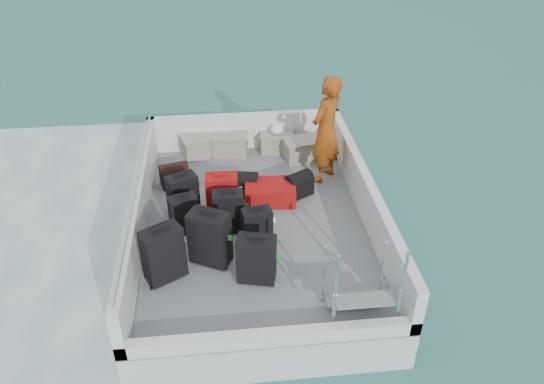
{
  "coord_description": "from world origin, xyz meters",
  "views": [
    {
      "loc": [
        -0.44,
        -6.64,
        5.58
      ],
      "look_at": [
        0.29,
        0.22,
        1.0
      ],
      "focal_mm": 35.0,
      "sensor_mm": 36.0,
      "label": 1
    }
  ],
  "objects_px": {
    "suitcase_0": "(164,255)",
    "crate_3": "(302,150)",
    "suitcase_5": "(222,195)",
    "suitcase_1": "(184,215)",
    "suitcase_3": "(210,239)",
    "passenger": "(326,130)",
    "suitcase_7": "(257,227)",
    "crate_2": "(277,143)",
    "crate_0": "(199,146)",
    "suitcase_2": "(183,194)",
    "suitcase_4": "(229,212)",
    "crate_1": "(230,145)",
    "suitcase_6": "(257,260)",
    "suitcase_8": "(270,192)"
  },
  "relations": [
    {
      "from": "suitcase_2",
      "to": "suitcase_7",
      "type": "distance_m",
      "value": 1.43
    },
    {
      "from": "crate_1",
      "to": "suitcase_2",
      "type": "bearing_deg",
      "value": -113.97
    },
    {
      "from": "crate_2",
      "to": "suitcase_6",
      "type": "bearing_deg",
      "value": -100.84
    },
    {
      "from": "suitcase_2",
      "to": "suitcase_3",
      "type": "distance_m",
      "value": 1.34
    },
    {
      "from": "suitcase_0",
      "to": "crate_3",
      "type": "bearing_deg",
      "value": 22.14
    },
    {
      "from": "suitcase_2",
      "to": "suitcase_4",
      "type": "relative_size",
      "value": 0.98
    },
    {
      "from": "suitcase_0",
      "to": "suitcase_5",
      "type": "bearing_deg",
      "value": 30.45
    },
    {
      "from": "suitcase_3",
      "to": "suitcase_4",
      "type": "xyz_separation_m",
      "value": [
        0.28,
        0.71,
        -0.07
      ]
    },
    {
      "from": "passenger",
      "to": "suitcase_6",
      "type": "bearing_deg",
      "value": 13.89
    },
    {
      "from": "suitcase_0",
      "to": "crate_1",
      "type": "xyz_separation_m",
      "value": [
        1.0,
        3.35,
        -0.22
      ]
    },
    {
      "from": "suitcase_3",
      "to": "suitcase_1",
      "type": "bearing_deg",
      "value": 144.91
    },
    {
      "from": "suitcase_8",
      "to": "suitcase_3",
      "type": "bearing_deg",
      "value": 149.16
    },
    {
      "from": "suitcase_6",
      "to": "crate_1",
      "type": "bearing_deg",
      "value": 107.06
    },
    {
      "from": "suitcase_6",
      "to": "suitcase_8",
      "type": "bearing_deg",
      "value": 92.23
    },
    {
      "from": "suitcase_7",
      "to": "crate_3",
      "type": "height_order",
      "value": "suitcase_7"
    },
    {
      "from": "suitcase_4",
      "to": "suitcase_8",
      "type": "xyz_separation_m",
      "value": [
        0.7,
        0.72,
        -0.18
      ]
    },
    {
      "from": "suitcase_4",
      "to": "crate_1",
      "type": "distance_m",
      "value": 2.38
    },
    {
      "from": "suitcase_7",
      "to": "crate_0",
      "type": "height_order",
      "value": "suitcase_7"
    },
    {
      "from": "suitcase_3",
      "to": "passenger",
      "type": "distance_m",
      "value": 2.89
    },
    {
      "from": "crate_3",
      "to": "crate_0",
      "type": "bearing_deg",
      "value": 169.66
    },
    {
      "from": "suitcase_2",
      "to": "suitcase_8",
      "type": "distance_m",
      "value": 1.41
    },
    {
      "from": "suitcase_4",
      "to": "suitcase_6",
      "type": "distance_m",
      "value": 1.18
    },
    {
      "from": "suitcase_7",
      "to": "crate_2",
      "type": "bearing_deg",
      "value": 67.8
    },
    {
      "from": "crate_0",
      "to": "crate_1",
      "type": "distance_m",
      "value": 0.57
    },
    {
      "from": "suitcase_3",
      "to": "crate_2",
      "type": "relative_size",
      "value": 1.43
    },
    {
      "from": "crate_2",
      "to": "passenger",
      "type": "distance_m",
      "value": 1.48
    },
    {
      "from": "crate_1",
      "to": "suitcase_6",
      "type": "bearing_deg",
      "value": -86.48
    },
    {
      "from": "suitcase_7",
      "to": "suitcase_8",
      "type": "distance_m",
      "value": 1.13
    },
    {
      "from": "suitcase_4",
      "to": "passenger",
      "type": "bearing_deg",
      "value": 38.64
    },
    {
      "from": "suitcase_2",
      "to": "crate_1",
      "type": "xyz_separation_m",
      "value": [
        0.81,
        1.82,
        -0.14
      ]
    },
    {
      "from": "suitcase_8",
      "to": "crate_0",
      "type": "height_order",
      "value": "crate_0"
    },
    {
      "from": "suitcase_7",
      "to": "crate_2",
      "type": "xyz_separation_m",
      "value": [
        0.6,
        2.74,
        -0.12
      ]
    },
    {
      "from": "crate_0",
      "to": "suitcase_2",
      "type": "bearing_deg",
      "value": -97.4
    },
    {
      "from": "suitcase_2",
      "to": "suitcase_6",
      "type": "distance_m",
      "value": 1.98
    },
    {
      "from": "crate_0",
      "to": "passenger",
      "type": "relative_size",
      "value": 0.33
    },
    {
      "from": "crate_2",
      "to": "crate_3",
      "type": "relative_size",
      "value": 0.92
    },
    {
      "from": "suitcase_2",
      "to": "passenger",
      "type": "relative_size",
      "value": 0.35
    },
    {
      "from": "suitcase_1",
      "to": "crate_2",
      "type": "bearing_deg",
      "value": 37.01
    },
    {
      "from": "suitcase_5",
      "to": "suitcase_1",
      "type": "bearing_deg",
      "value": -141.68
    },
    {
      "from": "suitcase_7",
      "to": "crate_2",
      "type": "relative_size",
      "value": 1.03
    },
    {
      "from": "suitcase_8",
      "to": "passenger",
      "type": "xyz_separation_m",
      "value": [
        1.01,
        0.61,
        0.78
      ]
    },
    {
      "from": "suitcase_3",
      "to": "crate_0",
      "type": "distance_m",
      "value": 3.1
    },
    {
      "from": "suitcase_0",
      "to": "suitcase_1",
      "type": "bearing_deg",
      "value": 46.95
    },
    {
      "from": "suitcase_1",
      "to": "suitcase_8",
      "type": "relative_size",
      "value": 0.76
    },
    {
      "from": "suitcase_2",
      "to": "crate_3",
      "type": "relative_size",
      "value": 1.07
    },
    {
      "from": "suitcase_4",
      "to": "passenger",
      "type": "height_order",
      "value": "passenger"
    },
    {
      "from": "suitcase_6",
      "to": "passenger",
      "type": "bearing_deg",
      "value": 74.37
    },
    {
      "from": "suitcase_6",
      "to": "crate_3",
      "type": "relative_size",
      "value": 1.11
    },
    {
      "from": "suitcase_4",
      "to": "crate_2",
      "type": "height_order",
      "value": "suitcase_4"
    },
    {
      "from": "suitcase_6",
      "to": "crate_2",
      "type": "xyz_separation_m",
      "value": [
        0.67,
        3.51,
        -0.17
      ]
    }
  ]
}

